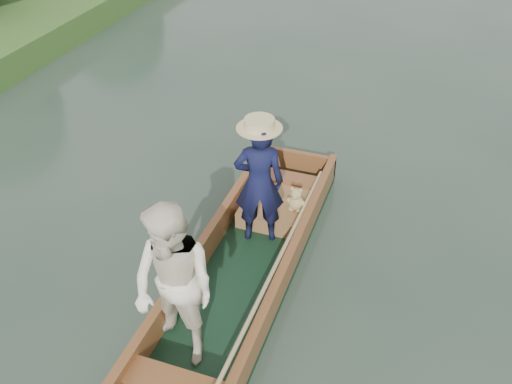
% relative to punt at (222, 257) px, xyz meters
% --- Properties ---
extents(ground, '(120.00, 120.00, 0.00)m').
position_rel_punt_xyz_m(ground, '(0.09, 0.23, -0.64)').
color(ground, '#283D30').
rests_on(ground, ground).
extents(punt, '(1.27, 5.00, 1.88)m').
position_rel_punt_xyz_m(punt, '(0.00, 0.00, 0.00)').
color(punt, black).
rests_on(punt, ground).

